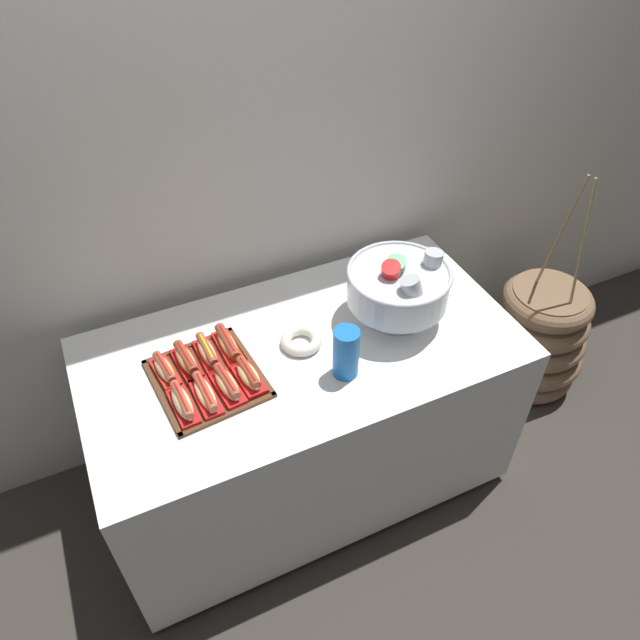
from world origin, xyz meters
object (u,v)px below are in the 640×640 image
at_px(hot_dog_6, 207,352).
at_px(donut, 302,341).
at_px(floor_vase, 535,337).
at_px(punch_bowl, 399,285).
at_px(hot_dog_1, 205,394).
at_px(cup_stack, 346,353).
at_px(hot_dog_7, 228,344).
at_px(hot_dog_5, 186,360).
at_px(buffet_table, 304,413).
at_px(hot_dog_4, 165,370).
at_px(serving_tray, 208,379).
at_px(hot_dog_2, 227,384).
at_px(hot_dog_0, 183,403).
at_px(hot_dog_3, 249,376).

xyz_separation_m(hot_dog_6, donut, (0.32, -0.07, -0.02)).
relative_size(floor_vase, punch_bowl, 3.04).
bearing_deg(hot_dog_1, floor_vase, 5.42).
distance_m(punch_bowl, cup_stack, 0.34).
height_order(hot_dog_1, hot_dog_7, hot_dog_7).
bearing_deg(floor_vase, hot_dog_5, 179.56).
height_order(buffet_table, hot_dog_6, hot_dog_6).
height_order(hot_dog_4, donut, hot_dog_4).
bearing_deg(buffet_table, punch_bowl, -0.22).
height_order(floor_vase, hot_dog_4, floor_vase).
bearing_deg(serving_tray, hot_dog_2, -60.26).
height_order(hot_dog_6, punch_bowl, punch_bowl).
relative_size(hot_dog_0, hot_dog_2, 0.99).
bearing_deg(hot_dog_4, buffet_table, -7.72).
bearing_deg(hot_dog_3, hot_dog_5, 137.57).
bearing_deg(hot_dog_5, hot_dog_7, 5.30).
xyz_separation_m(hot_dog_0, hot_dog_3, (0.22, 0.02, 0.00)).
distance_m(hot_dog_5, hot_dog_6, 0.08).
bearing_deg(donut, serving_tray, -176.61).
relative_size(hot_dog_1, hot_dog_4, 1.12).
bearing_deg(punch_bowl, hot_dog_0, -173.06).
bearing_deg(hot_dog_4, hot_dog_6, 5.30).
relative_size(hot_dog_4, hot_dog_6, 0.91).
height_order(floor_vase, hot_dog_3, floor_vase).
bearing_deg(hot_dog_7, donut, -16.55).
bearing_deg(floor_vase, hot_dog_3, -174.57).
bearing_deg(hot_dog_0, hot_dog_5, 70.85).
distance_m(buffet_table, hot_dog_5, 0.57).
height_order(floor_vase, serving_tray, floor_vase).
bearing_deg(hot_dog_2, hot_dog_1, -174.70).
relative_size(buffet_table, hot_dog_0, 8.89).
relative_size(serving_tray, donut, 2.69).
bearing_deg(punch_bowl, hot_dog_4, 175.59).
xyz_separation_m(hot_dog_5, hot_dog_6, (0.07, 0.01, -0.00)).
height_order(buffet_table, donut, donut).
xyz_separation_m(hot_dog_4, hot_dog_7, (0.22, 0.02, 0.00)).
xyz_separation_m(hot_dog_7, donut, (0.24, -0.07, -0.02)).
bearing_deg(hot_dog_0, buffet_table, 12.70).
distance_m(hot_dog_7, donut, 0.25).
height_order(serving_tray, donut, donut).
xyz_separation_m(hot_dog_2, hot_dog_4, (-0.16, 0.15, -0.00)).
bearing_deg(hot_dog_6, buffet_table, -13.70).
relative_size(hot_dog_4, hot_dog_5, 0.89).
bearing_deg(serving_tray, buffet_table, 1.46).
bearing_deg(floor_vase, cup_stack, -168.78).
relative_size(hot_dog_0, hot_dog_1, 0.97).
bearing_deg(floor_vase, hot_dog_2, -174.58).
bearing_deg(hot_dog_6, hot_dog_2, -84.70).
bearing_deg(hot_dog_5, hot_dog_2, -60.26).
relative_size(hot_dog_4, cup_stack, 0.84).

